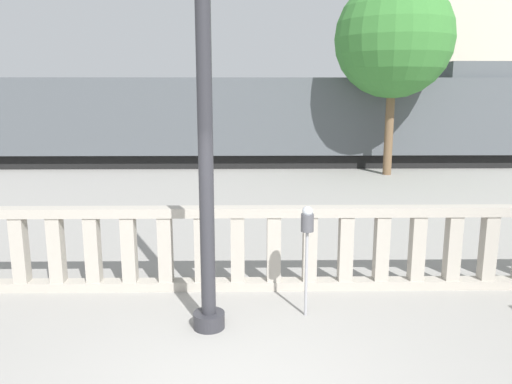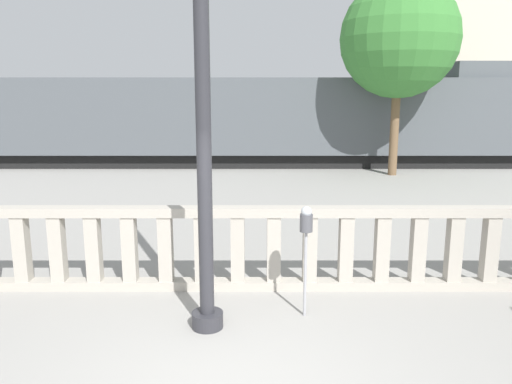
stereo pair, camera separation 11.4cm
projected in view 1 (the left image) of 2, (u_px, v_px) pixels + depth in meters
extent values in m
cube|color=#ADA599|center=(238.00, 284.00, 7.51)|extent=(13.47, 0.24, 0.14)
cube|color=#ADA599|center=(237.00, 212.00, 7.28)|extent=(13.47, 0.24, 0.14)
cube|color=#ADA599|center=(20.00, 250.00, 7.34)|extent=(0.20, 0.20, 0.99)
cube|color=#ADA599|center=(56.00, 250.00, 7.35)|extent=(0.20, 0.20, 0.99)
cube|color=#ADA599|center=(93.00, 249.00, 7.36)|extent=(0.20, 0.20, 0.99)
cube|color=#ADA599|center=(129.00, 249.00, 7.37)|extent=(0.20, 0.20, 0.99)
cube|color=#ADA599|center=(165.00, 249.00, 7.38)|extent=(0.20, 0.20, 0.99)
cube|color=#ADA599|center=(202.00, 249.00, 7.39)|extent=(0.20, 0.20, 0.99)
cube|color=#ADA599|center=(238.00, 249.00, 7.39)|extent=(0.20, 0.20, 0.99)
cube|color=#ADA599|center=(274.00, 248.00, 7.40)|extent=(0.20, 0.20, 0.99)
cube|color=#ADA599|center=(310.00, 248.00, 7.41)|extent=(0.20, 0.20, 0.99)
cube|color=#ADA599|center=(346.00, 248.00, 7.42)|extent=(0.20, 0.20, 0.99)
cube|color=#ADA599|center=(381.00, 248.00, 7.43)|extent=(0.20, 0.20, 0.99)
cube|color=#ADA599|center=(417.00, 248.00, 7.44)|extent=(0.20, 0.20, 0.99)
cube|color=#ADA599|center=(453.00, 248.00, 7.44)|extent=(0.20, 0.20, 0.99)
cube|color=#ADA599|center=(488.00, 247.00, 7.45)|extent=(0.20, 0.20, 0.99)
cylinder|color=#2D2D33|center=(209.00, 320.00, 6.27)|extent=(0.40, 0.40, 0.20)
cylinder|color=#2D2D33|center=(205.00, 116.00, 5.77)|extent=(0.18, 0.18, 4.88)
cylinder|color=#99999E|center=(306.00, 274.00, 6.52)|extent=(0.04, 0.04, 1.16)
cylinder|color=#4C4C51|center=(307.00, 223.00, 6.39)|extent=(0.17, 0.17, 0.23)
sphere|color=#B2B7BC|center=(308.00, 211.00, 6.36)|extent=(0.14, 0.14, 0.14)
cube|color=black|center=(149.00, 158.00, 20.23)|extent=(28.60, 2.50, 0.55)
cube|color=#4C5156|center=(147.00, 115.00, 19.89)|extent=(29.19, 3.12, 2.87)
cube|color=#4C5156|center=(476.00, 71.00, 19.75)|extent=(3.00, 2.81, 0.60)
cube|color=beige|center=(482.00, 39.00, 28.08)|extent=(9.01, 6.42, 11.59)
cylinder|color=brown|center=(389.00, 130.00, 17.54)|extent=(0.30, 0.30, 3.18)
sphere|color=#387A33|center=(394.00, 38.00, 16.93)|extent=(4.02, 4.02, 4.02)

